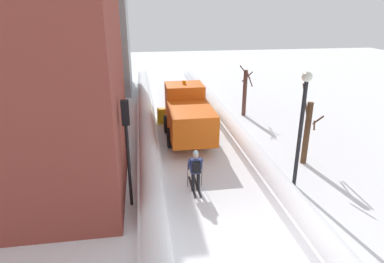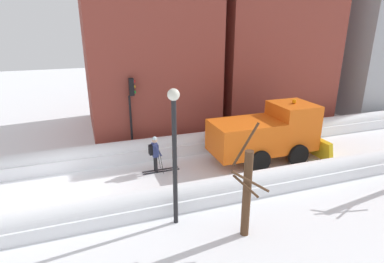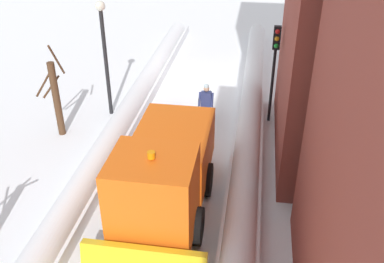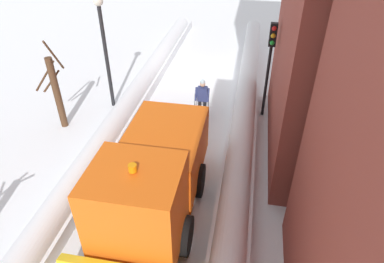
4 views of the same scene
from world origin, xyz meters
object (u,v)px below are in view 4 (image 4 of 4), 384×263
Objects in this scene: plow_truck at (154,178)px; bare_tree_near at (56,91)px; street_lamp at (104,40)px; skier at (202,97)px; traffic_light_pole at (270,53)px.

plow_truck is 6.57m from bare_tree_near.
bare_tree_near reaches higher than plow_truck.
street_lamp is at bearing -58.38° from plow_truck.
bare_tree_near is (1.42, 2.00, -1.50)m from street_lamp.
skier is at bearing -162.76° from bare_tree_near.
traffic_light_pole is (-3.12, -6.38, 1.43)m from plow_truck.
traffic_light_pole reaches higher than plow_truck.
street_lamp is (4.23, -0.24, 2.12)m from skier.
bare_tree_near is at bearing 15.61° from traffic_light_pole.
bare_tree_near is at bearing -38.26° from plow_truck.
skier is at bearing 176.69° from street_lamp.
street_lamp is at bearing -125.44° from bare_tree_near.
street_lamp reaches higher than traffic_light_pole.
skier is at bearing -94.89° from plow_truck.
plow_truck is at bearing 63.94° from traffic_light_pole.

